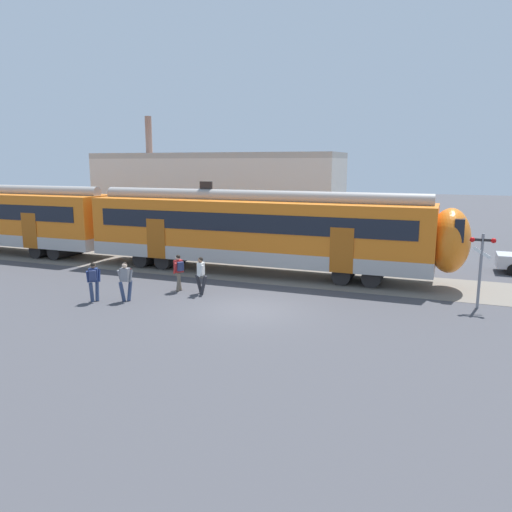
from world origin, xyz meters
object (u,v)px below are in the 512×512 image
pedestrian_red (179,270)px  crossing_signal (481,259)px  pedestrian_navy (94,279)px  pedestrian_white (201,273)px  pedestrian_grey (126,278)px

pedestrian_red → crossing_signal: crossing_signal is taller
pedestrian_red → crossing_signal: bearing=8.8°
pedestrian_red → crossing_signal: size_ratio=0.56×
pedestrian_navy → crossing_signal: size_ratio=0.56×
pedestrian_navy → pedestrian_white: same height
pedestrian_navy → crossing_signal: 15.64m
pedestrian_navy → pedestrian_grey: same height
crossing_signal → pedestrian_red: bearing=-171.2°
pedestrian_navy → pedestrian_grey: size_ratio=1.00×
pedestrian_navy → pedestrian_red: (2.41, 2.82, 0.00)m
pedestrian_grey → crossing_signal: size_ratio=0.56×
pedestrian_white → pedestrian_grey: bearing=-138.2°
pedestrian_grey → pedestrian_white: 3.22m
pedestrian_navy → pedestrian_white: bearing=37.0°
pedestrian_grey → pedestrian_white: same height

